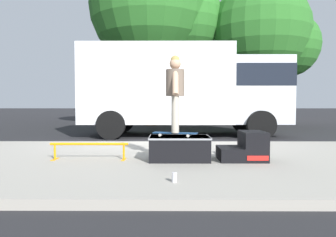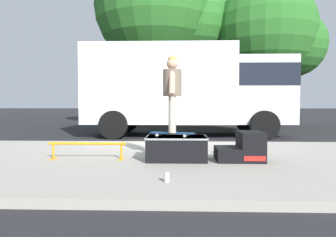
{
  "view_description": "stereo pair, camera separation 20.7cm",
  "coord_description": "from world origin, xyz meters",
  "views": [
    {
      "loc": [
        0.29,
        -8.67,
        1.11
      ],
      "look_at": [
        0.25,
        -1.48,
        0.77
      ],
      "focal_mm": 33.34,
      "sensor_mm": 36.0,
      "label": 1
    },
    {
      "loc": [
        0.5,
        -8.66,
        1.11
      ],
      "look_at": [
        0.25,
        -1.48,
        0.77
      ],
      "focal_mm": 33.34,
      "sensor_mm": 36.0,
      "label": 2
    }
  ],
  "objects": [
    {
      "name": "ground_plane",
      "position": [
        0.0,
        0.0,
        0.0
      ],
      "size": [
        140.0,
        140.0,
        0.0
      ],
      "primitive_type": "plane",
      "color": "black"
    },
    {
      "name": "sidewalk_slab",
      "position": [
        0.0,
        -3.0,
        0.06
      ],
      "size": [
        50.0,
        5.0,
        0.12
      ],
      "primitive_type": "cube",
      "color": "gray",
      "rests_on": "ground"
    },
    {
      "name": "skate_box",
      "position": [
        0.46,
        -3.23,
        0.34
      ],
      "size": [
        1.05,
        0.69,
        0.42
      ],
      "color": "black",
      "rests_on": "sidewalk_slab"
    },
    {
      "name": "kicker_ramp",
      "position": [
        1.62,
        -3.23,
        0.33
      ],
      "size": [
        0.8,
        0.66,
        0.51
      ],
      "color": "black",
      "rests_on": "sidewalk_slab"
    },
    {
      "name": "grind_rail",
      "position": [
        -1.14,
        -3.19,
        0.34
      ],
      "size": [
        1.38,
        0.28,
        0.3
      ],
      "color": "orange",
      "rests_on": "sidewalk_slab"
    },
    {
      "name": "skateboard",
      "position": [
        0.38,
        -3.22,
        0.59
      ],
      "size": [
        0.81,
        0.4,
        0.07
      ],
      "color": "navy",
      "rests_on": "skate_box"
    },
    {
      "name": "skater_kid",
      "position": [
        0.38,
        -3.22,
        1.39
      ],
      "size": [
        0.33,
        0.69,
        1.34
      ],
      "color": "#B7AD99",
      "rests_on": "skateboard"
    },
    {
      "name": "soda_can",
      "position": [
        0.35,
        -4.79,
        0.18
      ],
      "size": [
        0.07,
        0.07,
        0.13
      ],
      "color": "silver",
      "rests_on": "sidewalk_slab"
    },
    {
      "name": "box_truck",
      "position": [
        0.82,
        2.2,
        1.7
      ],
      "size": [
        6.91,
        2.63,
        3.05
      ],
      "color": "white",
      "rests_on": "ground"
    },
    {
      "name": "street_tree_main",
      "position": [
        -0.3,
        7.25,
        5.78
      ],
      "size": [
        6.74,
        6.13,
        9.03
      ],
      "color": "brown",
      "rests_on": "ground"
    },
    {
      "name": "street_tree_neighbour",
      "position": [
        4.99,
        6.91,
        4.49
      ],
      "size": [
        5.42,
        4.93,
        7.11
      ],
      "color": "brown",
      "rests_on": "ground"
    },
    {
      "name": "house_behind",
      "position": [
        1.8,
        13.94,
        4.24
      ],
      "size": [
        9.54,
        8.23,
        8.4
      ],
      "color": "silver",
      "rests_on": "ground"
    }
  ]
}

